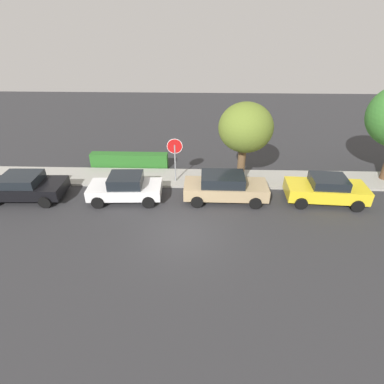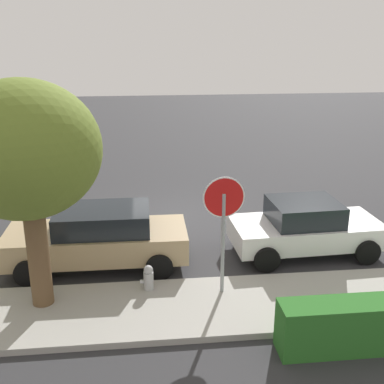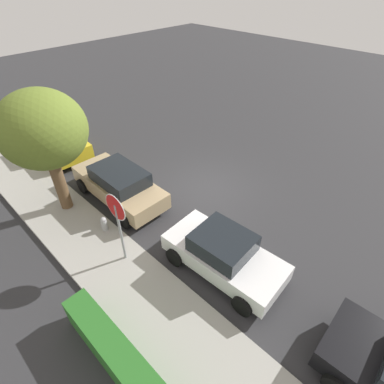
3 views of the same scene
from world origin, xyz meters
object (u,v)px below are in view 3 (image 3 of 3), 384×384
stop_sign (117,217)px  parked_car_tan (119,184)px  parked_car_white (223,254)px  street_tree_mid_block (43,131)px  parked_car_yellow (58,140)px  fire_hydrant (104,225)px

stop_sign → parked_car_tan: stop_sign is taller
parked_car_white → stop_sign: bearing=38.0°
street_tree_mid_block → parked_car_white: bearing=-162.7°
stop_sign → parked_car_yellow: 8.41m
stop_sign → parked_car_white: bearing=-142.0°
parked_car_tan → parked_car_white: bearing=-178.3°
parked_car_tan → parked_car_yellow: bearing=-0.4°
parked_car_white → parked_car_yellow: bearing=0.7°
parked_car_yellow → street_tree_mid_block: size_ratio=0.87×
parked_car_tan → stop_sign: bearing=147.1°
parked_car_tan → fire_hydrant: (-1.18, 1.55, -0.41)m
parked_car_yellow → street_tree_mid_block: bearing=156.2°
parked_car_white → street_tree_mid_block: size_ratio=0.82×
stop_sign → parked_car_white: (-2.52, -1.97, -1.21)m
stop_sign → fire_hydrant: stop_sign is taller
fire_hydrant → parked_car_yellow: bearing=-13.7°
parked_car_white → street_tree_mid_block: bearing=17.3°
parked_car_white → street_tree_mid_block: street_tree_mid_block is taller
parked_car_yellow → stop_sign: bearing=167.2°
parked_car_yellow → fire_hydrant: bearing=166.3°
parked_car_tan → street_tree_mid_block: size_ratio=0.92×
parked_car_white → parked_car_tan: size_ratio=0.89×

